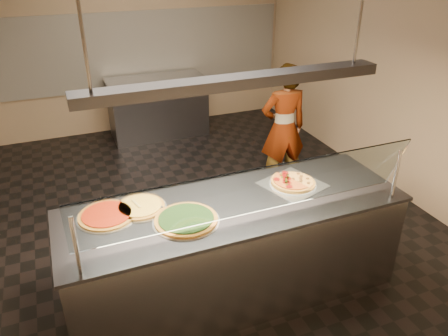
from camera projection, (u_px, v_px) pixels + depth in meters
name	position (u px, v px, depth m)	size (l,w,h in m)	color
ground	(199.00, 214.00, 5.13)	(5.00, 6.00, 0.02)	black
wall_back	(135.00, 37.00, 6.91)	(5.00, 0.02, 3.00)	#9D8065
wall_front	(412.00, 276.00, 1.95)	(5.00, 0.02, 3.00)	#9D8065
wall_right	(392.00, 66.00, 5.27)	(0.02, 6.00, 3.00)	#9D8065
tile_band	(136.00, 50.00, 6.98)	(4.90, 0.02, 1.20)	silver
serving_counter	(234.00, 249.00, 3.78)	(2.85, 0.94, 0.93)	#B7B7BC
sneeze_guard	(254.00, 192.00, 3.14)	(2.61, 0.18, 0.54)	#B7B7BC
perforated_tray	(292.00, 184.00, 3.85)	(0.59, 0.59, 0.01)	silver
half_pizza_pepperoni	(283.00, 183.00, 3.81)	(0.30, 0.43, 0.05)	#905B1F
half_pizza_sausage	(302.00, 180.00, 3.87)	(0.30, 0.43, 0.04)	#905B1F
pizza_spinach	(186.00, 219.00, 3.34)	(0.52, 0.52, 0.03)	silver
pizza_cheese	(140.00, 206.00, 3.50)	(0.42, 0.42, 0.03)	silver
pizza_tomato	(107.00, 215.00, 3.40)	(0.47, 0.47, 0.03)	silver
pizza_spatula	(143.00, 205.00, 3.50)	(0.22, 0.22, 0.02)	#B7B7BC
prep_table	(158.00, 107.00, 7.07)	(1.55, 0.74, 0.93)	#414147
worker	(283.00, 128.00, 5.35)	(0.59, 0.39, 1.61)	#363242
heat_lamp_housing	(237.00, 82.00, 3.09)	(2.30, 0.18, 0.08)	#414147
lamp_rod_left	(79.00, 8.00, 2.51)	(0.02, 0.02, 1.01)	#B7B7BC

